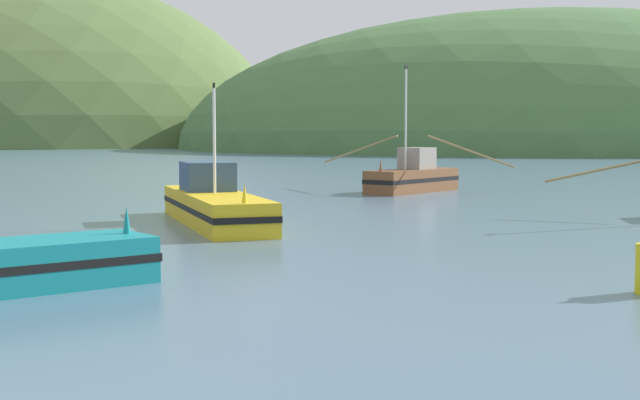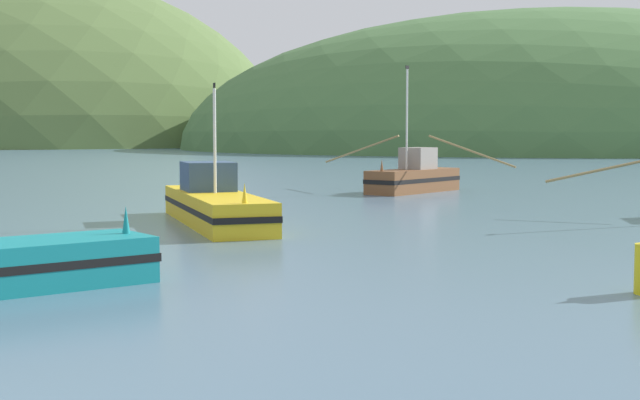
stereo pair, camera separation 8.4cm
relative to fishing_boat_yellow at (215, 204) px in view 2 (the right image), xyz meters
name	(u,v)px [view 2 (the right image)]	position (x,y,z in m)	size (l,w,h in m)	color
hill_far_center	(535,149)	(6.41, 151.37, -0.79)	(147.35, 117.88, 54.73)	#47703D
fishing_boat_yellow	(215,204)	(0.00, 0.00, 0.00)	(8.37, 10.80, 5.64)	gold
fishing_boat_brown	(414,177)	(4.55, 20.38, 0.12)	(12.58, 7.73, 7.63)	brown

